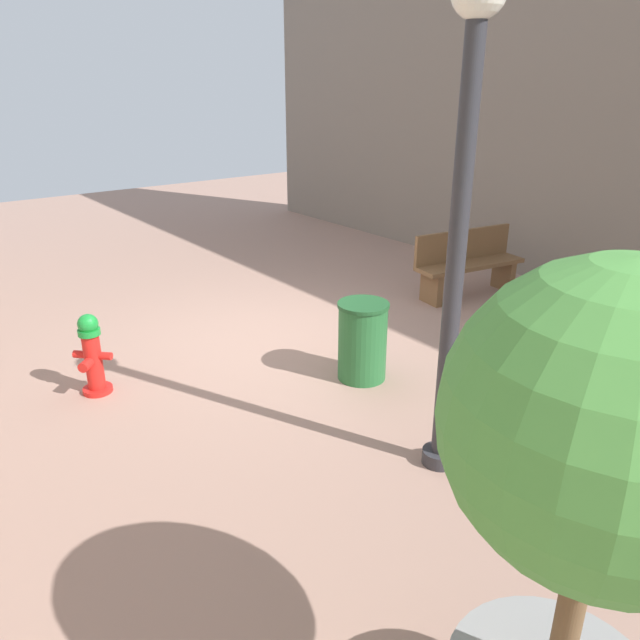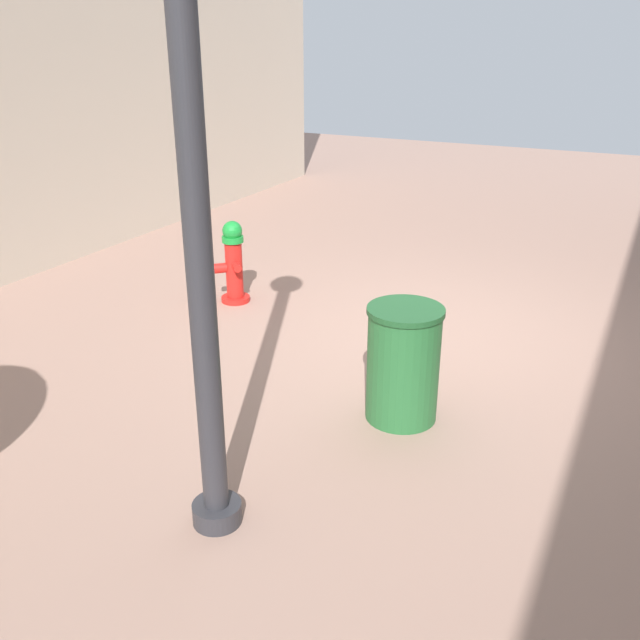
{
  "view_description": "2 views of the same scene",
  "coord_description": "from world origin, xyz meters",
  "px_view_note": "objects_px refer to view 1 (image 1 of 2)",
  "views": [
    {
      "loc": [
        3.69,
        5.7,
        2.97
      ],
      "look_at": [
        0.47,
        1.56,
        0.87
      ],
      "focal_mm": 33.88,
      "sensor_mm": 36.0,
      "label": 1
    },
    {
      "loc": [
        -1.62,
        5.54,
        2.57
      ],
      "look_at": [
        0.47,
        1.38,
        0.61
      ],
      "focal_mm": 38.54,
      "sensor_mm": 36.0,
      "label": 2
    }
  ],
  "objects_px": {
    "street_lamp": "(462,185)",
    "trash_bin": "(362,341)",
    "planter_tree": "(592,506)",
    "bench_near": "(467,262)",
    "fire_hydrant": "(92,354)"
  },
  "relations": [
    {
      "from": "fire_hydrant",
      "to": "trash_bin",
      "type": "height_order",
      "value": "fire_hydrant"
    },
    {
      "from": "trash_bin",
      "to": "fire_hydrant",
      "type": "bearing_deg",
      "value": -31.0
    },
    {
      "from": "fire_hydrant",
      "to": "planter_tree",
      "type": "xyz_separation_m",
      "value": [
        -0.35,
        4.88,
        1.08
      ]
    },
    {
      "from": "trash_bin",
      "to": "planter_tree",
      "type": "bearing_deg",
      "value": 60.1
    },
    {
      "from": "street_lamp",
      "to": "trash_bin",
      "type": "height_order",
      "value": "street_lamp"
    },
    {
      "from": "bench_near",
      "to": "trash_bin",
      "type": "relative_size",
      "value": 2.06
    },
    {
      "from": "fire_hydrant",
      "to": "bench_near",
      "type": "height_order",
      "value": "bench_near"
    },
    {
      "from": "fire_hydrant",
      "to": "street_lamp",
      "type": "relative_size",
      "value": 0.23
    },
    {
      "from": "street_lamp",
      "to": "planter_tree",
      "type": "bearing_deg",
      "value": 52.46
    },
    {
      "from": "fire_hydrant",
      "to": "planter_tree",
      "type": "bearing_deg",
      "value": 94.07
    },
    {
      "from": "street_lamp",
      "to": "trash_bin",
      "type": "distance_m",
      "value": 2.48
    },
    {
      "from": "bench_near",
      "to": "trash_bin",
      "type": "height_order",
      "value": "bench_near"
    },
    {
      "from": "planter_tree",
      "to": "street_lamp",
      "type": "distance_m",
      "value": 2.54
    },
    {
      "from": "trash_bin",
      "to": "bench_near",
      "type": "bearing_deg",
      "value": -160.32
    },
    {
      "from": "bench_near",
      "to": "fire_hydrant",
      "type": "bearing_deg",
      "value": -3.68
    }
  ]
}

